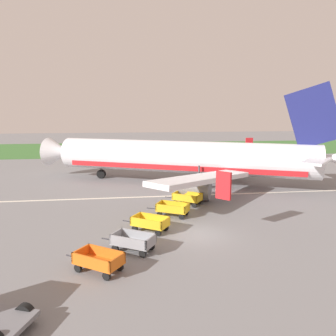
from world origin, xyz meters
The scene contains 9 objects.
ground_plane centered at (0.00, 0.00, 0.00)m, with size 220.00×220.00×0.00m, color slate.
grass_strip centered at (0.00, 53.45, 0.03)m, with size 220.00×28.00×0.06m, color #3D7033.
apron_stripe centered at (0.00, 10.57, 0.01)m, with size 120.00×0.36×0.01m, color silver.
airplane centered at (2.65, 15.76, 3.05)m, with size 35.61×29.22×11.34m.
baggage_cart_nearest centered at (-6.42, -4.55, 0.60)m, with size 3.33×2.64×1.07m.
baggage_cart_second_in_row centered at (-4.52, -2.16, 0.60)m, with size 3.41×2.50×1.07m.
baggage_cart_third_in_row centered at (-3.23, 1.03, 0.60)m, with size 3.36×2.60×1.07m.
baggage_cart_fourth_in_row centered at (-1.14, 4.23, 0.60)m, with size 3.48×2.41×1.07m.
baggage_cart_far_end centered at (0.67, 7.36, 0.60)m, with size 3.31×2.68×1.07m.
Camera 1 is at (-4.95, -21.34, 8.43)m, focal length 35.45 mm.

